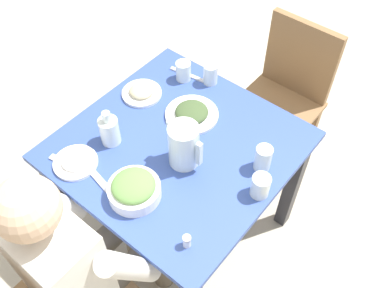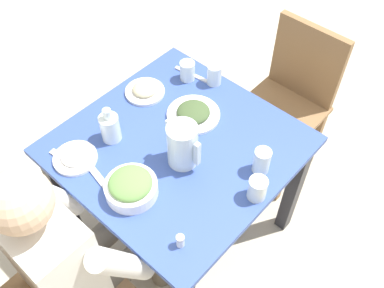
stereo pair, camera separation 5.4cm
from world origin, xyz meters
name	(u,v)px [view 2 (the right image)]	position (x,y,z in m)	size (l,w,h in m)	color
ground_plane	(181,228)	(0.00, 0.00, 0.00)	(8.00, 8.00, 0.00)	#B7AD99
dining_table	(178,161)	(0.00, 0.00, 0.60)	(0.88, 0.88, 0.72)	#334C99
chair_far	(290,96)	(0.09, 0.76, 0.50)	(0.40, 0.40, 0.88)	olive
diner_near	(79,249)	(0.03, -0.55, 0.64)	(0.48, 0.53, 1.17)	silver
water_pitcher	(183,145)	(0.08, -0.05, 0.81)	(0.16, 0.12, 0.19)	silver
salad_bowl	(131,186)	(0.04, -0.29, 0.76)	(0.20, 0.20, 0.09)	white
plate_yoghurt	(75,157)	(-0.24, -0.33, 0.73)	(0.17, 0.17, 0.04)	white
plate_beans	(145,90)	(-0.31, 0.12, 0.73)	(0.18, 0.18, 0.04)	white
plate_dolmas	(193,113)	(-0.05, 0.16, 0.73)	(0.23, 0.23, 0.05)	white
water_glass_near_right	(214,74)	(-0.12, 0.38, 0.77)	(0.07, 0.07, 0.10)	silver
water_glass_center	(257,189)	(0.39, 0.01, 0.77)	(0.07, 0.07, 0.09)	silver
water_glass_far_right	(262,161)	(0.33, 0.12, 0.77)	(0.07, 0.07, 0.11)	silver
water_glass_by_pitcher	(187,71)	(-0.23, 0.32, 0.76)	(0.07, 0.07, 0.09)	silver
oil_carafe	(110,129)	(-0.22, -0.16, 0.77)	(0.08, 0.08, 0.16)	silver
salt_shaker	(180,241)	(0.32, -0.32, 0.75)	(0.03, 0.03, 0.05)	white
fork_near	(96,174)	(-0.13, -0.32, 0.72)	(0.17, 0.03, 0.01)	silver
knife_near	(192,74)	(-0.23, 0.35, 0.72)	(0.18, 0.02, 0.01)	silver
fork_far	(67,160)	(-0.26, -0.36, 0.72)	(0.17, 0.03, 0.01)	silver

